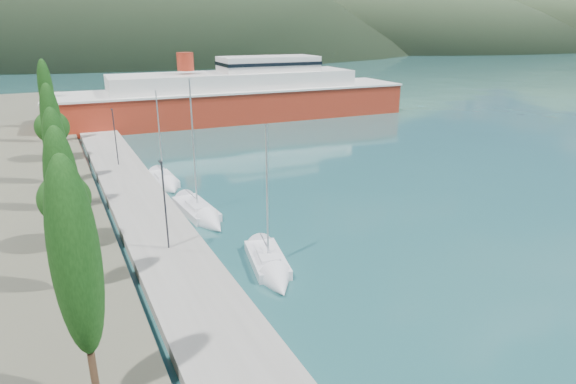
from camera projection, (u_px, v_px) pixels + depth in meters
ground at (108, 87)px, 126.38m from camera, size 1400.00×1400.00×0.00m
quay at (138, 200)px, 42.94m from camera, size 5.00×88.00×0.80m
tree_row at (54, 135)px, 43.47m from camera, size 3.67×64.27×10.63m
lamp_posts at (166, 203)px, 31.60m from camera, size 0.15×47.82×6.06m
sailboat_near at (273, 272)px, 30.60m from camera, size 3.54×7.48×10.34m
sailboat_mid at (205, 217)px, 39.43m from camera, size 2.84×8.58×12.14m
sailboat_far at (167, 184)px, 47.63m from camera, size 2.43×7.00×10.20m
ferry at (237, 98)px, 81.92m from camera, size 59.98×15.48×11.80m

